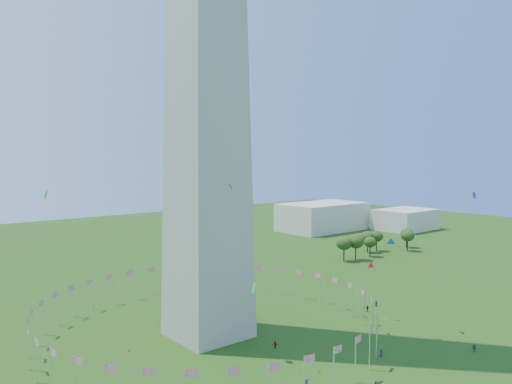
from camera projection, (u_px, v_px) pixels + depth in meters
flag_ring at (208, 317)px, 121.02m from camera, size 80.24×80.24×9.00m
gov_building_east_a at (322, 217)px, 293.32m from camera, size 50.00×30.00×16.00m
gov_building_east_b at (406, 219)px, 296.17m from camera, size 35.00×25.00×12.00m
kites_aloft at (316, 260)px, 110.90m from camera, size 127.00×75.25×34.15m
tree_line_east at (374, 244)px, 219.99m from camera, size 53.27×15.56×10.57m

